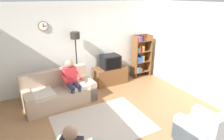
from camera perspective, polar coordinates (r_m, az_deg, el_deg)
name	(u,v)px	position (r m, az deg, el deg)	size (l,w,h in m)	color
ground_plane	(118,127)	(4.69, 1.82, -16.43)	(12.00, 12.00, 0.00)	#8C603D
back_wall_assembly	(78,46)	(6.35, -10.04, 7.06)	(6.20, 0.17, 2.70)	silver
right_wall	(210,55)	(5.91, 26.97, 4.01)	(0.12, 5.80, 2.70)	silver
couch	(59,93)	(5.65, -15.20, -6.47)	(1.98, 1.06, 0.90)	tan
tv_stand	(110,75)	(6.66, -0.58, -1.57)	(1.10, 0.56, 0.57)	brown
tv	(110,62)	(6.47, -0.50, 2.51)	(0.60, 0.49, 0.44)	black
bookshelf	(140,55)	(7.18, 8.27, 4.25)	(0.68, 0.36, 1.55)	brown
floor_lamp	(76,45)	(5.99, -10.65, 7.17)	(0.28, 0.28, 1.85)	black
armchair_near_bookshelf	(204,132)	(4.50, 25.43, -16.04)	(0.88, 0.95, 0.90)	#9EADBC
area_rug	(102,123)	(4.80, -2.88, -15.32)	(2.20, 1.70, 0.01)	#AD9E8E
person_on_couch	(72,79)	(5.45, -11.82, -2.66)	(0.54, 0.56, 1.24)	red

